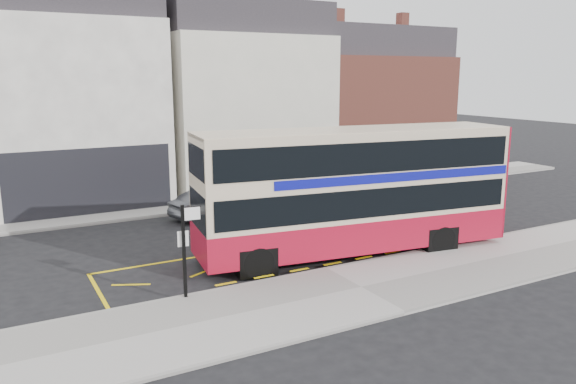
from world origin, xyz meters
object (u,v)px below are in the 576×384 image
car_grey (211,204)px  car_white (402,180)px  double_decker_bus (355,189)px  bus_stop_post (186,241)px  street_tree_right (296,136)px

car_grey → car_white: car_white is taller
double_decker_bus → car_grey: double_decker_bus is taller
double_decker_bus → bus_stop_post: double_decker_bus is taller
car_grey → car_white: bearing=-103.3°
bus_stop_post → street_tree_right: street_tree_right is taller
double_decker_bus → car_white: 11.88m
double_decker_bus → bus_stop_post: (-6.81, -1.35, -0.60)m
bus_stop_post → street_tree_right: (10.76, 12.71, 1.23)m
car_grey → double_decker_bus: bearing=-175.1°
double_decker_bus → street_tree_right: bearing=78.5°
street_tree_right → car_grey: bearing=-150.0°
car_grey → street_tree_right: bearing=-74.5°
street_tree_right → bus_stop_post: bearing=-130.2°
car_white → street_tree_right: 6.47m
double_decker_bus → car_white: (8.79, 7.79, -1.74)m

